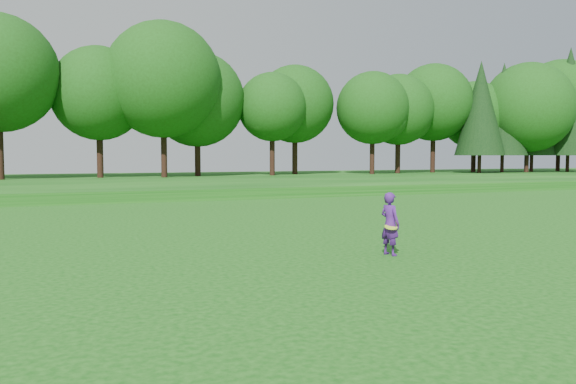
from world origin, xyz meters
name	(u,v)px	position (x,y,z in m)	size (l,w,h in m)	color
ground	(415,268)	(0.00, 0.00, 0.00)	(140.00, 140.00, 0.00)	#0F480D
berm	(157,183)	(0.00, 34.00, 0.30)	(130.00, 30.00, 0.60)	#0F480D
walking_path	(199,199)	(0.00, 20.00, 0.02)	(130.00, 1.60, 0.04)	gray
treeline	(148,87)	(0.00, 38.00, 8.10)	(104.00, 7.00, 15.00)	#18440F
woman	(390,224)	(0.33, 1.51, 0.75)	(0.49, 0.62, 1.51)	#481A76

